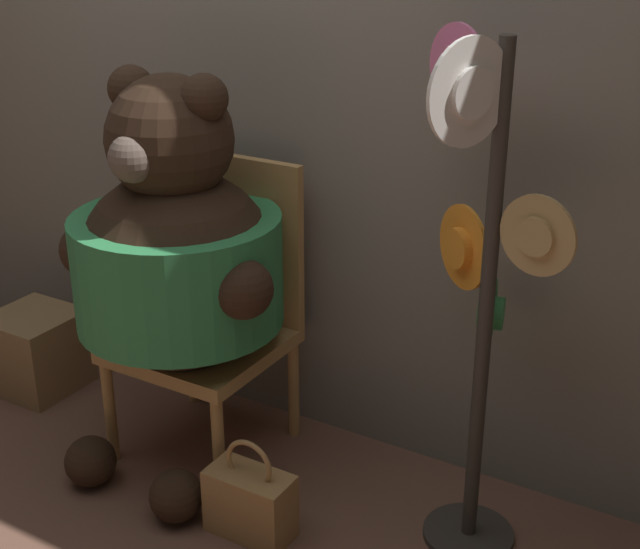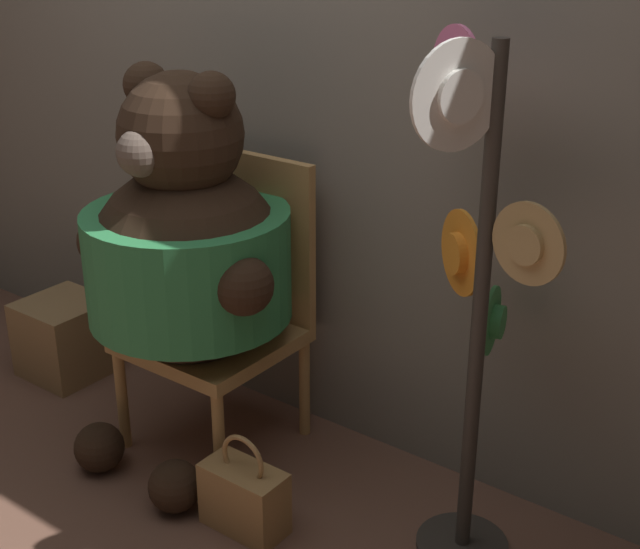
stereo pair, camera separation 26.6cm
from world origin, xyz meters
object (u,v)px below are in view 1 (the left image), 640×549
Objects in this scene: chair at (216,305)px; handbag_on_ground at (250,502)px; teddy_bear at (176,257)px; hat_display_rack at (479,273)px.

handbag_on_ground is at bearing -44.82° from chair.
hat_display_rack reaches higher than teddy_bear.
handbag_on_ground is at bearing -28.17° from teddy_bear.
hat_display_rack is at bearing -3.63° from chair.
teddy_bear is 0.81m from handbag_on_ground.
hat_display_rack is at bearing 32.22° from handbag_on_ground.
hat_display_rack is 1.00m from handbag_on_ground.
hat_display_rack is (0.97, -0.06, 0.35)m from chair.
hat_display_rack is 4.56× the size of handbag_on_ground.
hat_display_rack reaches higher than handbag_on_ground.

